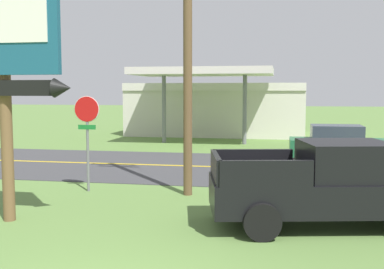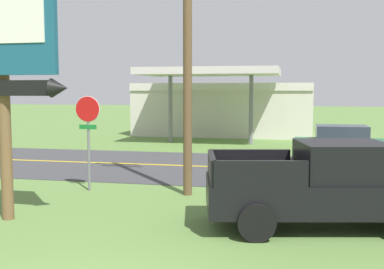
{
  "view_description": "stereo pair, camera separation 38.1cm",
  "coord_description": "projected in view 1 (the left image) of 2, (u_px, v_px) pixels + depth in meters",
  "views": [
    {
      "loc": [
        2.59,
        -5.86,
        3.12
      ],
      "look_at": [
        0.0,
        8.0,
        1.8
      ],
      "focal_mm": 44.18,
      "sensor_mm": 36.0,
      "label": 1
    },
    {
      "loc": [
        2.96,
        -5.79,
        3.12
      ],
      "look_at": [
        0.0,
        8.0,
        1.8
      ],
      "focal_mm": 44.18,
      "sensor_mm": 36.0,
      "label": 2
    }
  ],
  "objects": [
    {
      "name": "car_green_near_lane",
      "position": [
        339.0,
        144.0,
        20.17
      ],
      "size": [
        4.2,
        2.0,
        1.64
      ],
      "color": "#1E6038",
      "rests_on": "ground"
    },
    {
      "name": "pickup_black_parked_on_lawn",
      "position": [
        328.0,
        185.0,
        10.76
      ],
      "size": [
        5.49,
        3.03,
        1.96
      ],
      "color": "black",
      "rests_on": "ground"
    },
    {
      "name": "gas_station",
      "position": [
        216.0,
        107.0,
        33.24
      ],
      "size": [
        12.0,
        11.5,
        4.4
      ],
      "color": "beige",
      "rests_on": "ground"
    },
    {
      "name": "road_centre_line",
      "position": [
        214.0,
        167.0,
        19.22
      ],
      "size": [
        126.0,
        0.2,
        0.01
      ],
      "primitive_type": "cube",
      "color": "gold",
      "rests_on": "road_asphalt"
    },
    {
      "name": "motel_sign",
      "position": [
        3.0,
        53.0,
        10.85
      ],
      "size": [
        3.24,
        0.54,
        5.89
      ],
      "color": "brown",
      "rests_on": "ground"
    },
    {
      "name": "stop_sign",
      "position": [
        87.0,
        126.0,
        14.44
      ],
      "size": [
        0.8,
        0.08,
        2.95
      ],
      "color": "slate",
      "rests_on": "ground"
    },
    {
      "name": "utility_pole",
      "position": [
        188.0,
        22.0,
        13.67
      ],
      "size": [
        1.91,
        0.26,
        9.56
      ],
      "color": "brown",
      "rests_on": "ground"
    },
    {
      "name": "road_asphalt",
      "position": [
        214.0,
        167.0,
        19.22
      ],
      "size": [
        140.0,
        8.0,
        0.02
      ],
      "primitive_type": "cube",
      "color": "#3D3D3F",
      "rests_on": "ground"
    }
  ]
}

